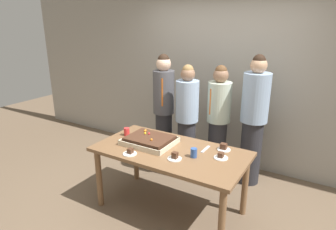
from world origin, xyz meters
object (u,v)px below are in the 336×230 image
at_px(party_table, 170,158).
at_px(person_green_shirt_behind, 218,120).
at_px(sheet_cake, 149,140).
at_px(drink_cup_nearest, 194,153).
at_px(plated_slice_far_right, 130,152).
at_px(plated_slice_far_left, 175,157).
at_px(person_striped_tie_right, 254,120).
at_px(cake_server_utensil, 205,149).
at_px(plated_slice_near_left, 224,148).
at_px(plated_slice_near_right, 221,156).
at_px(drink_cup_middle, 127,132).
at_px(person_left_edge_reaching, 187,121).
at_px(person_serving_front, 164,110).

distance_m(party_table, person_green_shirt_behind, 1.08).
relative_size(sheet_cake, drink_cup_nearest, 5.77).
xyz_separation_m(plated_slice_far_right, person_green_shirt_behind, (0.47, 1.38, 0.04)).
relative_size(plated_slice_far_left, drink_cup_nearest, 1.50).
distance_m(drink_cup_nearest, person_striped_tie_right, 1.18).
relative_size(drink_cup_nearest, cake_server_utensil, 0.50).
distance_m(plated_slice_near_left, plated_slice_near_right, 0.22).
xyz_separation_m(sheet_cake, drink_cup_middle, (-0.39, 0.06, 0.01)).
bearing_deg(drink_cup_nearest, sheet_cake, 174.81).
bearing_deg(plated_slice_far_right, person_striped_tie_right, 56.74).
xyz_separation_m(drink_cup_middle, person_striped_tie_right, (1.31, 1.02, 0.09)).
bearing_deg(plated_slice_near_right, plated_slice_far_right, -154.63).
relative_size(plated_slice_near_left, drink_cup_nearest, 1.50).
distance_m(plated_slice_near_left, person_green_shirt_behind, 0.84).
relative_size(sheet_cake, plated_slice_far_right, 3.84).
xyz_separation_m(plated_slice_near_left, person_left_edge_reaching, (-0.71, 0.48, 0.04)).
xyz_separation_m(plated_slice_far_left, person_left_edge_reaching, (-0.36, 0.96, 0.05)).
distance_m(party_table, sheet_cake, 0.33).
relative_size(drink_cup_nearest, person_left_edge_reaching, 0.06).
bearing_deg(person_striped_tie_right, person_serving_front, -39.49).
xyz_separation_m(plated_slice_far_left, drink_cup_middle, (-0.84, 0.26, 0.03)).
distance_m(plated_slice_near_right, person_striped_tie_right, 1.02).
relative_size(plated_slice_far_left, person_serving_front, 0.09).
xyz_separation_m(sheet_cake, person_striped_tie_right, (0.92, 1.08, 0.10)).
xyz_separation_m(drink_cup_middle, person_serving_front, (0.05, 0.80, 0.09)).
height_order(party_table, person_striped_tie_right, person_striped_tie_right).
bearing_deg(plated_slice_near_right, plated_slice_far_left, -146.31).
bearing_deg(cake_server_utensil, drink_cup_nearest, -97.15).
height_order(cake_server_utensil, person_serving_front, person_serving_front).
distance_m(cake_server_utensil, person_left_edge_reaching, 0.79).
height_order(sheet_cake, person_serving_front, person_serving_front).
bearing_deg(plated_slice_near_left, person_left_edge_reaching, 146.25).
xyz_separation_m(person_striped_tie_right, person_left_edge_reaching, (-0.82, -0.32, -0.07)).
height_order(party_table, person_left_edge_reaching, person_left_edge_reaching).
relative_size(plated_slice_far_left, person_striped_tie_right, 0.08).
bearing_deg(plated_slice_near_left, plated_slice_far_right, -142.90).
bearing_deg(party_table, plated_slice_far_left, -48.11).
bearing_deg(plated_slice_near_right, person_left_edge_reaching, 137.96).
xyz_separation_m(drink_cup_middle, person_green_shirt_behind, (0.84, 0.98, 0.01)).
bearing_deg(plated_slice_far_left, plated_slice_near_right, 33.69).
xyz_separation_m(drink_cup_nearest, drink_cup_middle, (-0.99, 0.11, 0.00)).
height_order(person_serving_front, person_left_edge_reaching, person_serving_front).
height_order(plated_slice_far_right, person_serving_front, person_serving_front).
relative_size(plated_slice_near_left, drink_cup_middle, 1.50).
bearing_deg(party_table, person_serving_front, 125.64).
relative_size(person_serving_front, person_green_shirt_behind, 1.07).
relative_size(plated_slice_near_right, plated_slice_far_right, 1.00).
height_order(plated_slice_near_left, drink_cup_middle, drink_cup_middle).
bearing_deg(person_green_shirt_behind, plated_slice_far_right, 4.75).
height_order(drink_cup_middle, person_left_edge_reaching, person_left_edge_reaching).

